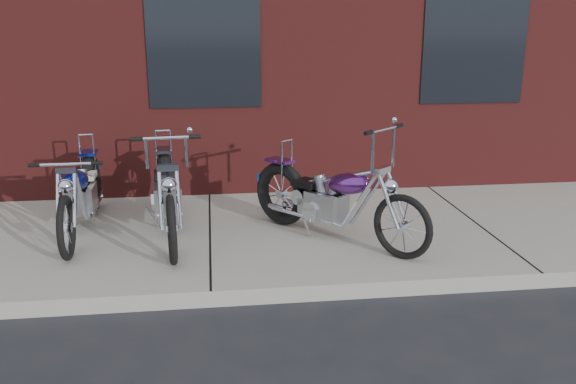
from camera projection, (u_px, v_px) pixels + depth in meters
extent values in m
plane|color=#2B2B2D|center=(211.00, 308.00, 5.21)|extent=(120.00, 120.00, 0.00)
cube|color=#9E998A|center=(210.00, 239.00, 6.62)|extent=(22.00, 3.00, 0.15)
torus|color=black|center=(291.00, 196.00, 6.68)|extent=(0.57, 0.63, 0.71)
torus|color=black|center=(416.00, 230.00, 5.70)|extent=(0.48, 0.53, 0.64)
cube|color=gray|center=(337.00, 208.00, 6.28)|extent=(0.47, 0.48, 0.30)
ellipsoid|color=#5E2379|center=(361.00, 186.00, 6.03)|extent=(0.55, 0.58, 0.30)
cube|color=black|center=(318.00, 186.00, 6.39)|extent=(0.36, 0.36, 0.06)
cylinder|color=silver|center=(406.00, 201.00, 5.71)|extent=(0.22, 0.24, 0.53)
cylinder|color=silver|center=(398.00, 131.00, 5.61)|extent=(0.43, 0.38, 0.03)
cylinder|color=silver|center=(297.00, 164.00, 6.53)|extent=(0.03, 0.03, 0.47)
cylinder|color=silver|center=(328.00, 213.00, 6.54)|extent=(0.62, 0.70, 0.05)
torus|color=black|center=(89.00, 187.00, 7.09)|extent=(0.15, 0.70, 0.70)
torus|color=black|center=(63.00, 233.00, 5.65)|extent=(0.08, 0.63, 0.63)
cube|color=gray|center=(80.00, 203.00, 6.50)|extent=(0.28, 0.39, 0.29)
ellipsoid|color=#1325A8|center=(73.00, 184.00, 6.17)|extent=(0.26, 0.54, 0.30)
cube|color=beige|center=(82.00, 179.00, 6.69)|extent=(0.24, 0.28, 0.06)
cylinder|color=silver|center=(63.00, 203.00, 5.70)|extent=(0.05, 0.28, 0.52)
cylinder|color=silver|center=(62.00, 167.00, 5.73)|extent=(0.53, 0.04, 0.03)
cylinder|color=silver|center=(85.00, 157.00, 6.92)|extent=(0.02, 0.02, 0.47)
cylinder|color=silver|center=(95.00, 207.00, 6.76)|extent=(0.07, 0.87, 0.05)
torus|color=black|center=(166.00, 186.00, 7.04)|extent=(0.22, 0.75, 0.74)
torus|color=black|center=(172.00, 235.00, 5.54)|extent=(0.14, 0.67, 0.67)
cube|color=gray|center=(168.00, 203.00, 6.43)|extent=(0.33, 0.44, 0.31)
ellipsoid|color=#2B2A31|center=(168.00, 182.00, 6.08)|extent=(0.32, 0.59, 0.31)
cube|color=black|center=(166.00, 178.00, 6.62)|extent=(0.27, 0.31, 0.06)
cylinder|color=silver|center=(170.00, 203.00, 5.59)|extent=(0.07, 0.30, 0.55)
cylinder|color=silver|center=(167.00, 141.00, 5.56)|extent=(0.56, 0.09, 0.03)
cylinder|color=silver|center=(164.00, 155.00, 6.86)|extent=(0.02, 0.02, 0.49)
cylinder|color=silver|center=(179.00, 208.00, 6.70)|extent=(0.14, 0.92, 0.05)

